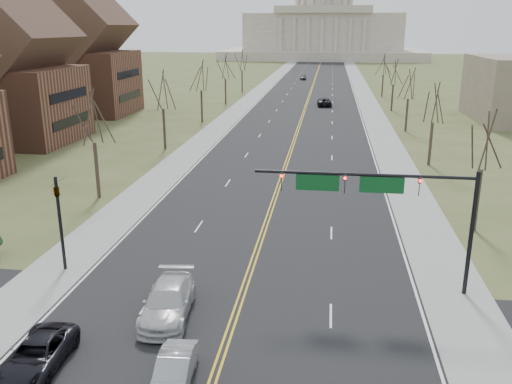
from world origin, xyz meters
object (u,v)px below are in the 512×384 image
(car_sb_inner_second, at_px, (168,302))
(car_far_nb, at_px, (324,102))
(car_sb_inner_lead, at_px, (174,371))
(car_far_sb, at_px, (303,77))
(signal_mast, at_px, (380,193))
(car_sb_outer_lead, at_px, (37,355))
(signal_left, at_px, (59,213))

(car_sb_inner_second, height_order, car_far_nb, car_sb_inner_second)
(car_sb_inner_lead, distance_m, car_sb_inner_second, 5.82)
(car_sb_inner_lead, height_order, car_far_nb, car_far_nb)
(car_far_sb, bearing_deg, car_sb_inner_lead, -91.74)
(signal_mast, height_order, car_sb_outer_lead, signal_mast)
(car_sb_inner_lead, height_order, car_sb_inner_second, car_sb_inner_second)
(car_sb_outer_lead, height_order, car_far_sb, car_far_sb)
(signal_mast, bearing_deg, car_sb_inner_second, -156.75)
(signal_left, xyz_separation_m, car_sb_outer_lead, (3.63, -9.85, -3.03))
(car_sb_inner_lead, xyz_separation_m, car_sb_outer_lead, (-6.32, 0.33, 0.01))
(signal_mast, height_order, car_far_sb, signal_mast)
(signal_left, bearing_deg, signal_mast, -0.00)
(signal_left, xyz_separation_m, car_sb_inner_second, (8.05, -4.68, -2.87))
(car_sb_inner_second, bearing_deg, car_far_sb, 84.12)
(signal_mast, xyz_separation_m, car_far_sb, (-10.74, 127.53, -5.01))
(signal_left, relative_size, car_sb_inner_lead, 1.48)
(signal_left, height_order, car_sb_inner_lead, signal_left)
(car_sb_outer_lead, distance_m, car_sb_inner_second, 6.81)
(signal_mast, bearing_deg, signal_left, 180.00)
(car_far_sb, bearing_deg, car_sb_outer_lead, -94.38)
(signal_mast, relative_size, car_sb_inner_second, 2.10)
(car_sb_outer_lead, relative_size, car_sb_inner_second, 0.84)
(car_sb_inner_second, bearing_deg, signal_left, 144.02)
(car_sb_outer_lead, bearing_deg, signal_left, 107.08)
(car_far_nb, bearing_deg, car_sb_inner_lead, 83.07)
(signal_left, height_order, car_far_nb, signal_left)
(signal_mast, height_order, car_sb_inner_second, signal_mast)
(car_sb_inner_lead, distance_m, car_far_nb, 85.54)
(car_sb_inner_lead, relative_size, car_sb_outer_lead, 0.84)
(signal_mast, distance_m, signal_left, 19.06)
(signal_mast, xyz_separation_m, car_sb_outer_lead, (-15.31, -9.85, -5.07))
(car_far_nb, bearing_deg, signal_left, 75.17)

